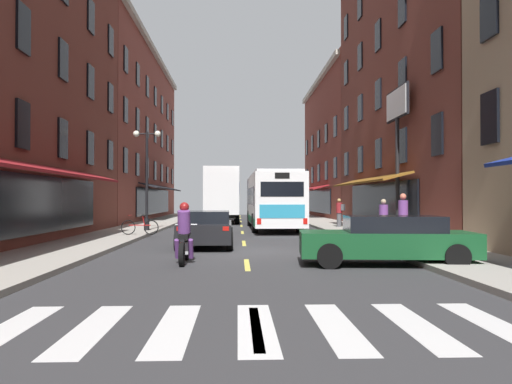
% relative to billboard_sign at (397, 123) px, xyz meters
% --- Properties ---
extents(ground_plane, '(34.80, 80.00, 0.10)m').
position_rel_billboard_sign_xyz_m(ground_plane, '(-7.05, -5.83, -5.29)').
color(ground_plane, '#333335').
extents(lane_centre_dashes, '(0.14, 73.90, 0.01)m').
position_rel_billboard_sign_xyz_m(lane_centre_dashes, '(-7.05, -6.08, -5.23)').
color(lane_centre_dashes, '#DBCC4C').
rests_on(lane_centre_dashes, ground).
extents(crosswalk_near, '(7.10, 2.80, 0.01)m').
position_rel_billboard_sign_xyz_m(crosswalk_near, '(-7.05, -15.83, -5.23)').
color(crosswalk_near, silver).
rests_on(crosswalk_near, ground).
extents(sidewalk_left, '(3.00, 80.00, 0.14)m').
position_rel_billboard_sign_xyz_m(sidewalk_left, '(-12.95, -5.83, -5.17)').
color(sidewalk_left, '#A39E93').
rests_on(sidewalk_left, ground).
extents(sidewalk_right, '(3.00, 80.00, 0.14)m').
position_rel_billboard_sign_xyz_m(sidewalk_right, '(-1.15, -5.83, -5.17)').
color(sidewalk_right, '#A39E93').
rests_on(sidewalk_right, ground).
extents(billboard_sign, '(0.40, 2.92, 6.69)m').
position_rel_billboard_sign_xyz_m(billboard_sign, '(0.00, 0.00, 0.00)').
color(billboard_sign, black).
rests_on(billboard_sign, sidewalk_right).
extents(transit_bus, '(2.76, 11.13, 3.22)m').
position_rel_billboard_sign_xyz_m(transit_bus, '(-5.28, 6.54, -3.55)').
color(transit_bus, white).
rests_on(transit_bus, ground).
extents(box_truck, '(2.63, 8.19, 3.95)m').
position_rel_billboard_sign_xyz_m(box_truck, '(-8.47, 14.41, -3.20)').
color(box_truck, white).
rests_on(box_truck, ground).
extents(sedan_near, '(2.02, 4.34, 1.31)m').
position_rel_billboard_sign_xyz_m(sedan_near, '(-8.46, -4.28, -4.56)').
color(sedan_near, black).
rests_on(sedan_near, ground).
extents(sedan_mid, '(4.67, 2.24, 1.30)m').
position_rel_billboard_sign_xyz_m(sedan_mid, '(-3.32, -9.49, -4.56)').
color(sedan_mid, '#144723').
rests_on(sedan_mid, ground).
extents(sedan_far, '(1.99, 4.41, 1.36)m').
position_rel_billboard_sign_xyz_m(sedan_far, '(-8.40, 24.17, -4.54)').
color(sedan_far, '#144723').
rests_on(sedan_far, ground).
extents(motorcycle_rider, '(0.62, 2.07, 1.66)m').
position_rel_billboard_sign_xyz_m(motorcycle_rider, '(-8.75, -8.94, -4.53)').
color(motorcycle_rider, black).
rests_on(motorcycle_rider, ground).
extents(bicycle_near, '(1.71, 0.48, 0.91)m').
position_rel_billboard_sign_xyz_m(bicycle_near, '(-11.70, 0.11, -4.73)').
color(bicycle_near, black).
rests_on(bicycle_near, sidewalk_left).
extents(pedestrian_near, '(0.52, 0.46, 1.64)m').
position_rel_billboard_sign_xyz_m(pedestrian_near, '(-1.36, 6.41, -4.23)').
color(pedestrian_near, '#4C4C51').
rests_on(pedestrian_near, sidewalk_right).
extents(pedestrian_mid, '(0.36, 0.36, 1.82)m').
position_rel_billboard_sign_xyz_m(pedestrian_mid, '(-1.00, -3.77, -4.15)').
color(pedestrian_mid, maroon).
rests_on(pedestrian_mid, sidewalk_right).
extents(pedestrian_far, '(0.36, 0.36, 1.61)m').
position_rel_billboard_sign_xyz_m(pedestrian_far, '(-1.38, -2.49, -4.27)').
color(pedestrian_far, '#66387F').
rests_on(pedestrian_far, sidewalk_right).
extents(street_lamp_twin, '(1.42, 0.32, 5.15)m').
position_rel_billboard_sign_xyz_m(street_lamp_twin, '(-11.99, 3.47, -2.24)').
color(street_lamp_twin, black).
rests_on(street_lamp_twin, sidewalk_left).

